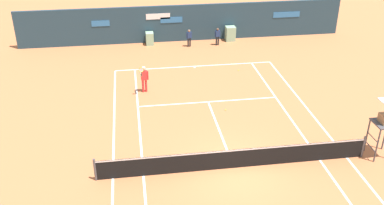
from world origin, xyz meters
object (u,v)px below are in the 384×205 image
object	(u,v)px
player_on_baseline	(144,77)
tennis_ball_near_service_line	(239,70)
ball_kid_right_post	(217,35)
ball_kid_centre_post	(189,37)
tennis_ball_by_sideline	(226,110)

from	to	relation	value
player_on_baseline	tennis_ball_near_service_line	bearing A→B (deg)	-166.97
ball_kid_right_post	ball_kid_centre_post	size ratio (longest dim) A/B	1.01
ball_kid_right_post	tennis_ball_near_service_line	xyz separation A→B (m)	(0.44, -5.00, -0.74)
ball_kid_centre_post	tennis_ball_by_sideline	distance (m)	10.32
ball_kid_right_post	ball_kid_centre_post	xyz separation A→B (m)	(-2.16, -0.00, -0.01)
tennis_ball_near_service_line	player_on_baseline	bearing A→B (deg)	-159.85
ball_kid_right_post	tennis_ball_near_service_line	size ratio (longest dim) A/B	19.84
player_on_baseline	tennis_ball_near_service_line	distance (m)	6.79
player_on_baseline	ball_kid_right_post	size ratio (longest dim) A/B	1.35
player_on_baseline	tennis_ball_near_service_line	world-z (taller)	player_on_baseline
ball_kid_right_post	tennis_ball_near_service_line	distance (m)	5.07
ball_kid_right_post	tennis_ball_by_sideline	xyz separation A→B (m)	(-1.59, -10.28, -0.74)
tennis_ball_by_sideline	tennis_ball_near_service_line	world-z (taller)	same
player_on_baseline	tennis_ball_by_sideline	distance (m)	5.29
tennis_ball_by_sideline	player_on_baseline	bearing A→B (deg)	145.35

